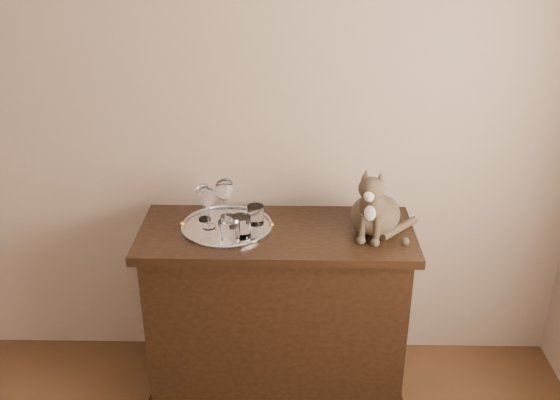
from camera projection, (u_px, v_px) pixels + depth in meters
The scene contains 11 objects.
wall_back at pixel (144, 98), 2.79m from camera, with size 4.00×0.10×2.70m, color tan.
sideboard at pixel (277, 311), 2.89m from camera, with size 1.20×0.50×0.85m, color black, non-canonical shape.
tray at pixel (227, 227), 2.73m from camera, with size 0.40×0.40×0.01m, color silver.
wine_glass_a at pixel (204, 202), 2.75m from camera, with size 0.07×0.07×0.17m, color white, non-canonical shape.
wine_glass_b at pixel (226, 198), 2.77m from camera, with size 0.07×0.07×0.19m, color white, non-canonical shape.
wine_glass_c at pixel (208, 207), 2.68m from camera, with size 0.07×0.07×0.19m, color white, non-canonical shape.
wine_glass_d at pixel (224, 201), 2.71m from camera, with size 0.08×0.08×0.21m, color white, non-canonical shape.
tumbler_a at pixel (241, 226), 2.63m from camera, with size 0.08×0.08×0.09m, color silver.
tumbler_b at pixel (230, 230), 2.59m from camera, with size 0.09×0.09×0.10m, color silver.
tumbler_c at pixel (256, 215), 2.74m from camera, with size 0.07×0.07×0.08m, color silver.
cat at pixel (377, 197), 2.64m from camera, with size 0.32×0.30×0.33m, color #4C3B2D, non-canonical shape.
Camera 1 is at (0.66, -0.46, 2.12)m, focal length 40.00 mm.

